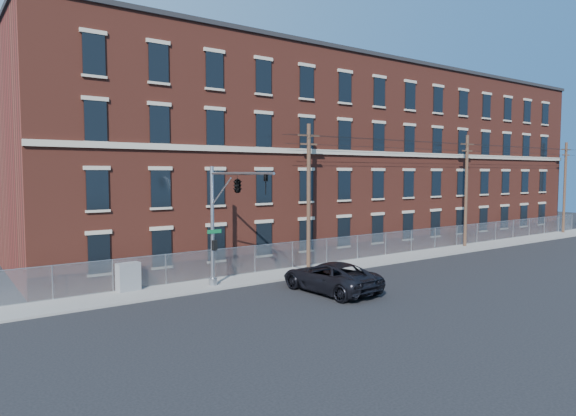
% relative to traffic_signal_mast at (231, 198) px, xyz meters
% --- Properties ---
extents(ground, '(140.00, 140.00, 0.00)m').
position_rel_traffic_signal_mast_xyz_m(ground, '(6.00, -2.18, -5.39)').
color(ground, black).
rests_on(ground, ground).
extents(sidewalk, '(65.00, 3.00, 0.12)m').
position_rel_traffic_signal_mast_xyz_m(sidewalk, '(18.00, 2.82, -5.33)').
color(sidewalk, gray).
rests_on(sidewalk, ground).
extents(mill_building, '(55.30, 14.32, 16.30)m').
position_rel_traffic_signal_mast_xyz_m(mill_building, '(18.00, 11.75, 2.76)').
color(mill_building, maroon).
rests_on(mill_building, ground).
extents(chain_link_fence, '(59.06, 0.06, 1.85)m').
position_rel_traffic_signal_mast_xyz_m(chain_link_fence, '(18.00, 4.12, -4.33)').
color(chain_link_fence, '#A5A8AD').
rests_on(chain_link_fence, ground).
extents(traffic_signal_mast, '(0.90, 6.75, 7.00)m').
position_rel_traffic_signal_mast_xyz_m(traffic_signal_mast, '(0.00, 0.00, 0.00)').
color(traffic_signal_mast, '#9EA0A5').
rests_on(traffic_signal_mast, ground).
extents(utility_pole_near, '(1.80, 0.28, 10.00)m').
position_rel_traffic_signal_mast_xyz_m(utility_pole_near, '(8.00, 3.42, -0.05)').
color(utility_pole_near, '#4F3527').
rests_on(utility_pole_near, ground).
extents(utility_pole_mid, '(1.80, 0.28, 10.00)m').
position_rel_traffic_signal_mast_xyz_m(utility_pole_mid, '(26.00, 3.42, -0.05)').
color(utility_pole_mid, '#4F3527').
rests_on(utility_pole_mid, ground).
extents(utility_pole_far, '(1.80, 0.28, 10.00)m').
position_rel_traffic_signal_mast_xyz_m(utility_pole_far, '(44.00, 3.42, -0.05)').
color(utility_pole_far, '#4F3527').
rests_on(utility_pole_far, ground).
extents(overhead_wires, '(40.00, 0.62, 0.62)m').
position_rel_traffic_signal_mast_xyz_m(overhead_wires, '(26.00, 3.42, 3.73)').
color(overhead_wires, black).
rests_on(overhead_wires, ground).
extents(pickup_truck, '(3.21, 6.35, 1.72)m').
position_rel_traffic_signal_mast_xyz_m(pickup_truck, '(4.88, -2.62, -4.53)').
color(pickup_truck, black).
rests_on(pickup_truck, ground).
extents(utility_cabinet, '(1.33, 0.78, 1.58)m').
position_rel_traffic_signal_mast_xyz_m(utility_cabinet, '(-4.53, 3.82, -4.48)').
color(utility_cabinet, slate).
rests_on(utility_cabinet, sidewalk).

